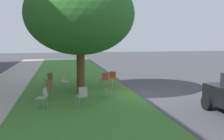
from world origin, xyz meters
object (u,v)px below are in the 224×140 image
object	(u,v)px
chair_0	(81,79)
chair_9	(43,96)
chair_1	(65,80)
chair_6	(105,79)
chair_2	(48,88)
chair_3	(110,87)
chair_4	(81,77)
chair_8	(49,79)
chair_5	(82,95)
chair_7	(113,77)
street_tree	(80,15)

from	to	relation	value
chair_0	chair_9	size ratio (longest dim) A/B	1.00
chair_1	chair_6	distance (m)	2.42
chair_2	chair_3	xyz separation A→B (m)	(-0.49, -3.04, 0.00)
chair_4	chair_3	bearing A→B (deg)	-163.05
chair_6	chair_8	world-z (taller)	same
chair_1	chair_8	bearing A→B (deg)	46.29
chair_4	chair_9	xyz separation A→B (m)	(-5.04, 2.05, 0.00)
chair_5	chair_7	world-z (taller)	same
chair_1	chair_2	size ratio (longest dim) A/B	1.00
chair_0	chair_6	distance (m)	1.46
chair_7	chair_9	bearing A→B (deg)	138.70
chair_1	chair_0	bearing A→B (deg)	-81.71
chair_1	chair_7	xyz separation A→B (m)	(0.71, -3.04, 0.00)
chair_1	chair_3	bearing A→B (deg)	-139.03
street_tree	chair_0	xyz separation A→B (m)	(1.33, -0.10, -3.66)
chair_3	chair_1	bearing A→B (deg)	40.97
chair_4	chair_6	bearing A→B (deg)	-126.69
chair_3	chair_4	distance (m)	3.88
chair_5	chair_8	size ratio (longest dim) A/B	1.00
chair_0	chair_9	distance (m)	4.44
chair_5	street_tree	bearing A→B (deg)	-3.80
chair_1	chair_6	world-z (taller)	same
chair_2	street_tree	bearing A→B (deg)	-63.48
street_tree	chair_8	size ratio (longest dim) A/B	7.17
chair_4	chair_5	distance (m)	5.17
chair_7	chair_5	bearing A→B (deg)	153.19
chair_3	chair_5	xyz separation A→B (m)	(-1.45, 1.53, 0.00)
chair_4	chair_7	xyz separation A→B (m)	(-0.46, -1.97, 0.00)
street_tree	chair_6	world-z (taller)	street_tree
street_tree	chair_0	world-z (taller)	street_tree
chair_4	chair_8	distance (m)	2.01
chair_2	chair_8	world-z (taller)	same
chair_1	chair_6	bearing A→B (deg)	-85.86
chair_6	chair_7	xyz separation A→B (m)	(0.54, -0.62, 0.00)
street_tree	chair_5	bearing A→B (deg)	176.20
chair_0	chair_8	world-z (taller)	same
chair_6	chair_3	bearing A→B (deg)	175.40
chair_8	chair_9	world-z (taller)	same
chair_9	chair_1	bearing A→B (deg)	-14.28
chair_2	chair_6	size ratio (longest dim) A/B	1.00
chair_1	chair_2	xyz separation A→B (m)	(-2.04, 0.85, 0.00)
chair_0	chair_7	size ratio (longest dim) A/B	1.00
chair_3	chair_0	bearing A→B (deg)	24.95
street_tree	chair_0	size ratio (longest dim) A/B	7.17
chair_1	chair_5	world-z (taller)	same
chair_0	chair_3	xyz separation A→B (m)	(-2.67, -1.24, 0.00)
chair_3	chair_8	distance (m)	4.62
chair_5	chair_6	distance (m)	4.50
chair_1	chair_8	xyz separation A→B (m)	(0.88, 0.92, 0.00)
chair_3	chair_7	bearing A→B (deg)	-14.56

